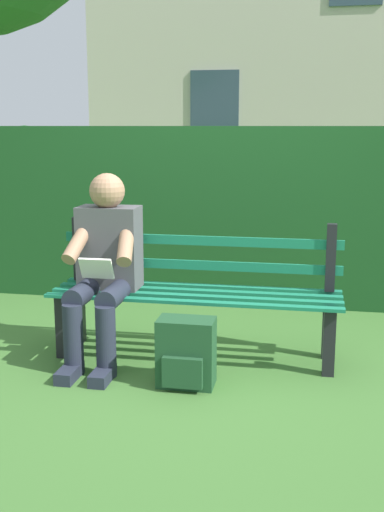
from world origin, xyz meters
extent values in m
plane|color=#3D6B2D|center=(0.00, 0.00, 0.00)|extent=(60.00, 60.00, 0.00)
cube|color=black|center=(-0.82, 0.15, 0.20)|extent=(0.07, 0.07, 0.41)
cube|color=black|center=(0.82, 0.15, 0.20)|extent=(0.07, 0.07, 0.41)
cube|color=black|center=(-0.82, -0.15, 0.20)|extent=(0.07, 0.07, 0.41)
cube|color=black|center=(0.82, -0.15, 0.20)|extent=(0.07, 0.07, 0.41)
cube|color=#197251|center=(0.00, -0.20, 0.42)|extent=(1.80, 0.06, 0.02)
cube|color=#197251|center=(0.00, -0.07, 0.42)|extent=(1.80, 0.06, 0.02)
cube|color=#197251|center=(0.00, 0.07, 0.42)|extent=(1.80, 0.06, 0.02)
cube|color=#197251|center=(0.00, 0.20, 0.42)|extent=(1.80, 0.06, 0.02)
cube|color=black|center=(-0.82, -0.19, 0.64)|extent=(0.06, 0.06, 0.42)
cube|color=black|center=(0.82, -0.19, 0.64)|extent=(0.06, 0.06, 0.42)
cube|color=#197251|center=(0.00, -0.19, 0.56)|extent=(1.80, 0.02, 0.06)
cube|color=#197251|center=(0.00, -0.19, 0.72)|extent=(1.80, 0.02, 0.06)
cube|color=#4C4C51|center=(0.55, -0.02, 0.69)|extent=(0.38, 0.22, 0.52)
sphere|color=#A57A5B|center=(0.55, 0.00, 1.04)|extent=(0.22, 0.22, 0.22)
cylinder|color=#232838|center=(0.45, 0.19, 0.45)|extent=(0.13, 0.42, 0.13)
cylinder|color=#232838|center=(0.65, 0.19, 0.45)|extent=(0.13, 0.42, 0.13)
cylinder|color=#232838|center=(0.45, 0.40, 0.21)|extent=(0.12, 0.12, 0.43)
cylinder|color=#232838|center=(0.65, 0.40, 0.21)|extent=(0.12, 0.12, 0.43)
cube|color=#232838|center=(0.45, 0.48, 0.04)|extent=(0.10, 0.24, 0.07)
cube|color=#232838|center=(0.65, 0.48, 0.04)|extent=(0.10, 0.24, 0.07)
cylinder|color=#A57A5B|center=(0.40, 0.12, 0.75)|extent=(0.14, 0.32, 0.26)
cylinder|color=#A57A5B|center=(0.70, 0.12, 0.75)|extent=(0.14, 0.32, 0.26)
cube|color=white|center=(0.55, 0.24, 0.61)|extent=(0.20, 0.07, 0.13)
cube|color=#19471E|center=(0.21, -1.59, 0.72)|extent=(6.57, 0.73, 1.44)
sphere|color=#19471E|center=(1.86, -1.66, 1.15)|extent=(0.59, 0.59, 0.59)
cube|color=beige|center=(-1.34, -9.60, 3.28)|extent=(9.77, 2.97, 6.56)
cube|color=#334756|center=(1.10, -8.09, 1.84)|extent=(0.90, 0.04, 1.20)
cube|color=#1E4728|center=(-0.03, 0.44, 0.19)|extent=(0.32, 0.19, 0.39)
cube|color=#1E4728|center=(-0.03, 0.55, 0.12)|extent=(0.22, 0.04, 0.17)
cylinder|color=#1E4728|center=(-0.13, 0.33, 0.21)|extent=(0.04, 0.04, 0.23)
cylinder|color=#1E4728|center=(0.07, 0.33, 0.21)|extent=(0.04, 0.04, 0.23)
camera|label=1|loc=(-0.67, 3.72, 1.44)|focal=44.24mm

